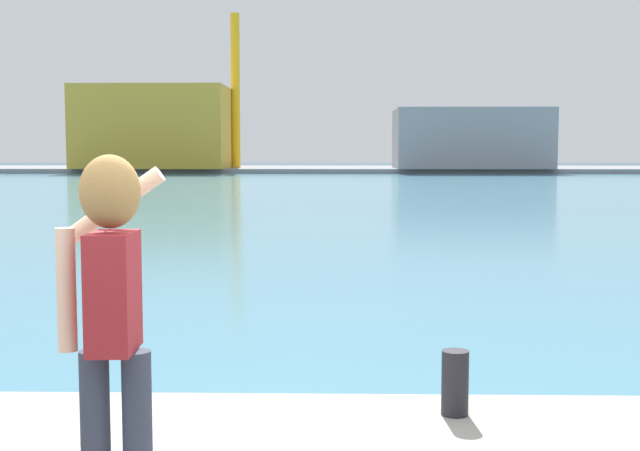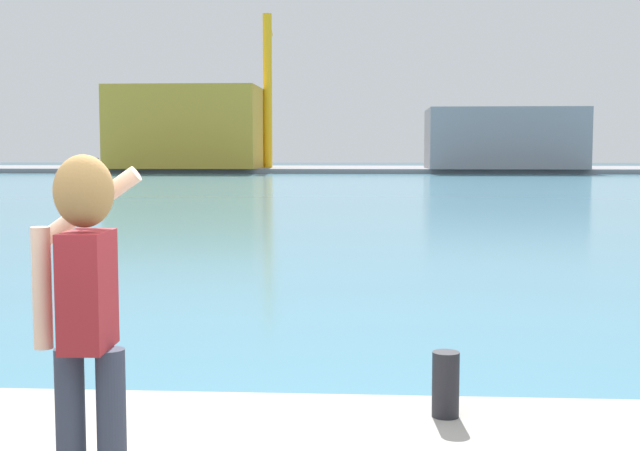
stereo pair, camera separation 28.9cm
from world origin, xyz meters
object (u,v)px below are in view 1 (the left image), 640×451
object	(u,v)px
warehouse_right	(470,139)
warehouse_left	(157,128)
port_crane	(236,75)
harbor_bollard	(455,383)
person_photographer	(111,299)

from	to	relation	value
warehouse_right	warehouse_left	bearing A→B (deg)	178.17
warehouse_left	port_crane	distance (m)	10.91
harbor_bollard	person_photographer	bearing A→B (deg)	-138.36
harbor_bollard	port_crane	xyz separation A→B (m)	(-12.36, 89.75, 10.02)
harbor_bollard	warehouse_left	size ratio (longest dim) A/B	0.03
harbor_bollard	warehouse_right	distance (m)	85.85
harbor_bollard	warehouse_right	size ratio (longest dim) A/B	0.03
warehouse_left	harbor_bollard	bearing A→B (deg)	-76.53
warehouse_right	port_crane	size ratio (longest dim) A/B	0.94
person_photographer	harbor_bollard	bearing A→B (deg)	-50.20
warehouse_left	warehouse_right	bearing A→B (deg)	-1.83
harbor_bollard	port_crane	size ratio (longest dim) A/B	0.03
harbor_bollard	warehouse_right	xyz separation A→B (m)	(13.29, 84.77, 2.77)
person_photographer	warehouse_left	xyz separation A→B (m)	(-18.73, 87.49, 3.13)
person_photographer	harbor_bollard	world-z (taller)	person_photographer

